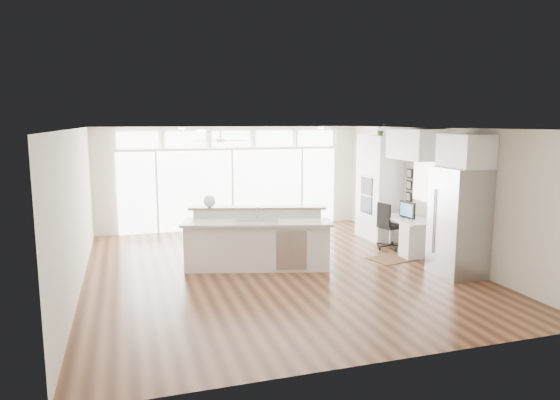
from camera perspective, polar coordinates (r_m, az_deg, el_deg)
name	(u,v)px	position (r m, az deg, el deg)	size (l,w,h in m)	color
floor	(275,270)	(9.73, -0.55, -7.96)	(7.00, 8.00, 0.02)	#3F2213
ceiling	(275,128)	(9.32, -0.57, 8.20)	(7.00, 8.00, 0.02)	white
wall_back	(232,178)	(13.28, -5.55, 2.52)	(7.00, 0.04, 2.70)	beige
wall_front	(377,252)	(5.79, 11.00, -5.88)	(7.00, 0.04, 2.70)	beige
wall_left	(77,210)	(9.08, -22.23, -1.05)	(0.04, 8.00, 2.70)	beige
wall_right	(435,193)	(10.95, 17.26, 0.81)	(0.04, 8.00, 2.70)	beige
glass_wall	(232,189)	(13.26, -5.48, 1.20)	(5.80, 0.06, 2.08)	silver
transom_row	(231,139)	(13.15, -5.57, 6.96)	(5.90, 0.06, 0.40)	silver
desk_window	(425,182)	(11.15, 16.26, 2.03)	(0.04, 0.85, 0.85)	white
ceiling_fan	(221,136)	(11.93, -6.81, 7.23)	(1.16, 1.16, 0.32)	white
recessed_lights	(272,129)	(9.51, -0.92, 8.09)	(3.40, 3.00, 0.02)	silver
oven_cabinet	(379,187)	(12.32, 11.23, 1.43)	(0.64, 1.20, 2.50)	white
desk_nook	(410,236)	(11.17, 14.59, -3.98)	(0.72, 1.30, 0.76)	white
upper_cabinets	(415,144)	(10.93, 15.17, 6.16)	(0.64, 1.30, 0.64)	white
refrigerator	(459,222)	(9.71, 19.76, -2.40)	(0.76, 0.90, 2.00)	#A3A3A7
fridge_cabinet	(466,151)	(9.59, 20.46, 5.27)	(0.64, 0.90, 0.60)	white
framed_photos	(409,185)	(11.69, 14.56, 1.66)	(0.06, 0.22, 0.80)	black
kitchen_island	(257,239)	(9.69, -2.62, -4.51)	(2.86, 1.08, 1.14)	white
rug	(393,259)	(10.69, 12.77, -6.55)	(0.93, 0.67, 0.01)	#321D0F
office_chair	(390,226)	(11.43, 12.51, -2.91)	(0.54, 0.50, 1.03)	black
fishbowl	(209,201)	(10.01, -8.06, -0.11)	(0.25, 0.25, 0.25)	white
monitor	(407,210)	(11.02, 14.35, -1.09)	(0.08, 0.47, 0.39)	black
keyboard	(400,219)	(10.96, 13.56, -2.11)	(0.11, 0.29, 0.01)	silver
potted_plant	(381,131)	(12.22, 11.42, 7.76)	(0.25, 0.28, 0.22)	#315926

